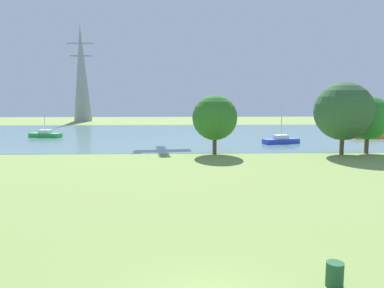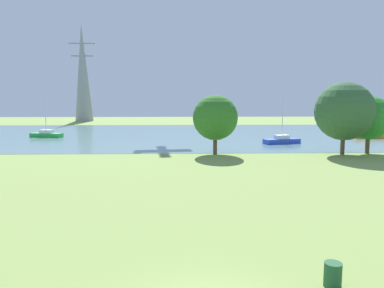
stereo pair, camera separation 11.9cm
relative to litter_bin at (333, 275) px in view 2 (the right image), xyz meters
name	(u,v)px [view 2 (the right image)]	position (x,y,z in m)	size (l,w,h in m)	color
ground_plane	(189,168)	(-4.16, 19.89, -0.40)	(160.00, 160.00, 0.00)	#7F994C
litter_bin	(333,275)	(0.00, 0.00, 0.00)	(0.56, 0.56, 0.80)	#1E512D
water_surface	(185,134)	(-4.16, 47.89, -0.39)	(140.00, 40.00, 0.02)	slate
sailboat_green	(46,134)	(-25.13, 44.68, 0.06)	(5.02, 2.61, 6.34)	green
sailboat_orange	(369,135)	(22.80, 41.69, 0.05)	(4.85, 1.67, 5.95)	orange
sailboat_blue	(282,140)	(8.29, 36.10, 0.05)	(5.03, 2.80, 5.71)	blue
tree_west_far	(215,118)	(-1.22, 27.65, 3.46)	(4.77, 4.77, 6.26)	brown
tree_east_far	(344,111)	(12.20, 26.85, 4.15)	(6.08, 6.08, 7.60)	brown
tree_mid_shore	(369,118)	(15.19, 27.48, 3.42)	(4.63, 4.63, 6.14)	brown
electricity_pylon	(83,73)	(-28.97, 81.72, 11.46)	(6.40, 4.40, 23.69)	gray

